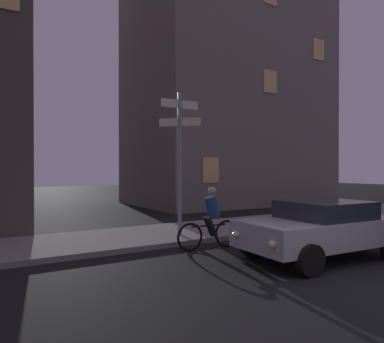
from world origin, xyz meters
name	(u,v)px	position (x,y,z in m)	size (l,w,h in m)	color
ground_plane	(375,292)	(0.00, 0.00, 0.00)	(80.00, 80.00, 0.00)	black
sidewalk_kerb	(183,232)	(0.00, 6.43, 0.07)	(40.00, 3.09, 0.14)	gray
signpost	(180,152)	(-0.50, 5.76, 2.57)	(1.23, 0.91, 4.18)	gray
car_side_parked	(322,228)	(1.12, 1.99, 0.73)	(4.11, 2.16, 1.34)	#B7B7BC
cyclist	(210,220)	(-0.45, 4.25, 0.75)	(1.82, 0.35, 1.61)	black
building_right_block	(229,82)	(8.00, 14.45, 7.35)	(11.47, 7.11, 14.69)	slate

